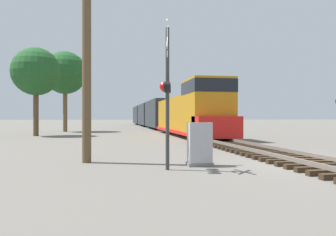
{
  "coord_description": "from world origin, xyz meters",
  "views": [
    {
      "loc": [
        -6.79,
        -10.48,
        1.66
      ],
      "look_at": [
        -3.76,
        6.51,
        1.62
      ],
      "focal_mm": 35.0,
      "sensor_mm": 36.0,
      "label": 1
    }
  ],
  "objects": [
    {
      "name": "tree_deep_background",
      "position": [
        10.66,
        52.93,
        6.03
      ],
      "size": [
        4.63,
        4.63,
        8.39
      ],
      "color": "brown",
      "rests_on": "ground"
    },
    {
      "name": "crossing_signal_near",
      "position": [
        -5.03,
        -0.33,
        2.55
      ],
      "size": [
        0.5,
        1.01,
        4.65
      ],
      "rotation": [
        0.0,
        0.0,
        -1.79
      ],
      "color": "#333333",
      "rests_on": "ground"
    },
    {
      "name": "freight_train",
      "position": [
        0.0,
        38.15,
        2.02
      ],
      "size": [
        2.96,
        58.94,
        4.34
      ],
      "color": "#B77A14",
      "rests_on": "ground"
    },
    {
      "name": "ground_plane",
      "position": [
        0.0,
        0.0,
        0.0
      ],
      "size": [
        400.0,
        400.0,
        0.0
      ],
      "primitive_type": "plane",
      "color": "#666059"
    },
    {
      "name": "tree_mid_background",
      "position": [
        -11.81,
        28.25,
        6.69
      ],
      "size": [
        4.86,
        4.86,
        9.16
      ],
      "color": "brown",
      "rests_on": "ground"
    },
    {
      "name": "rail_track_bed",
      "position": [
        0.0,
        -0.0,
        0.14
      ],
      "size": [
        2.6,
        160.0,
        0.31
      ],
      "color": "#382819",
      "rests_on": "ground"
    },
    {
      "name": "utility_pole",
      "position": [
        -7.62,
        1.8,
        4.56
      ],
      "size": [
        1.8,
        0.33,
        8.92
      ],
      "color": "brown",
      "rests_on": "ground"
    },
    {
      "name": "relay_cabinet",
      "position": [
        -3.77,
        0.3,
        0.73
      ],
      "size": [
        0.86,
        0.51,
        1.48
      ],
      "color": "slate",
      "rests_on": "ground"
    },
    {
      "name": "tree_far_right",
      "position": [
        -13.2,
        19.89,
        5.64
      ],
      "size": [
        4.21,
        4.21,
        7.79
      ],
      "color": "brown",
      "rests_on": "ground"
    }
  ]
}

